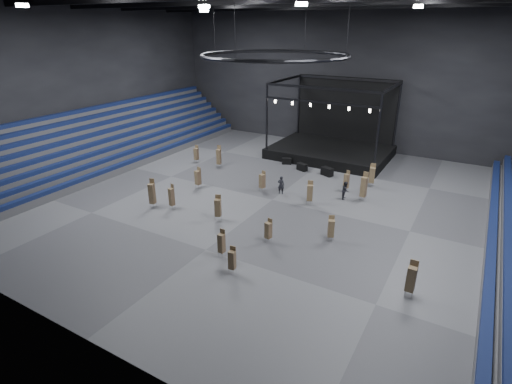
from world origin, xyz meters
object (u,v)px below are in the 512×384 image
Objects in this scene: chair_stack_12 at (218,207)px; crew_member at (345,190)px; stage at (333,144)px; chair_stack_4 at (172,196)px; chair_stack_2 at (372,175)px; chair_stack_8 at (232,259)px; man_center at (281,185)px; chair_stack_14 at (198,177)px; flight_case_left at (287,161)px; chair_stack_9 at (196,154)px; chair_stack_7 at (310,192)px; chair_stack_10 at (268,230)px; flight_case_mid at (302,167)px; chair_stack_11 at (364,186)px; chair_stack_1 at (346,181)px; chair_stack_5 at (152,193)px; chair_stack_15 at (222,243)px; chair_stack_0 at (411,278)px; chair_stack_3 at (262,181)px; chair_stack_6 at (219,156)px; flight_case_right at (327,172)px; chair_stack_13 at (331,228)px.

chair_stack_12 is 12.50m from crew_member.
stage is 23.50m from chair_stack_4.
chair_stack_2 is 20.37m from chair_stack_8.
chair_stack_8 is at bearing 90.74° from man_center.
chair_stack_8 is 0.90× the size of chair_stack_14.
chair_stack_9 is (-9.61, -4.92, 0.75)m from flight_case_left.
chair_stack_9 is at bearing 145.44° from chair_stack_7.
man_center is at bearing 124.57° from chair_stack_10.
chair_stack_10 is (4.38, -16.19, 0.63)m from flight_case_mid.
chair_stack_2 is at bearing 100.52° from chair_stack_11.
chair_stack_1 is 0.98× the size of chair_stack_14.
chair_stack_4 is 0.86× the size of chair_stack_5.
chair_stack_4 reaches higher than chair_stack_15.
chair_stack_15 is at bearing -14.98° from chair_stack_4.
chair_stack_0 reaches higher than man_center.
chair_stack_7 reaches higher than crew_member.
chair_stack_4 reaches higher than crew_member.
chair_stack_3 is at bearing 65.70° from chair_stack_12.
chair_stack_7 is at bearing 28.19° from chair_stack_12.
chair_stack_6 is at bearing 116.68° from chair_stack_4.
chair_stack_7 is 12.77m from chair_stack_8.
stage is 14.99m from chair_stack_3.
chair_stack_9 is (-16.37, 17.23, 0.08)m from chair_stack_8.
chair_stack_0 reaches higher than chair_stack_4.
chair_stack_11 reaches higher than chair_stack_10.
chair_stack_11 is at bearing -41.49° from flight_case_right.
stage is at bearing 119.07° from chair_stack_2.
crew_member is (15.64, -1.55, -0.44)m from chair_stack_6.
flight_case_left is 0.51× the size of chair_stack_1.
chair_stack_1 is 1.04× the size of chair_stack_13.
chair_stack_4 is at bearing -106.48° from chair_stack_3.
chair_stack_3 is at bearing 69.04° from chair_stack_4.
chair_stack_4 is at bearing 161.69° from chair_stack_13.
chair_stack_1 is at bearing -138.46° from chair_stack_2.
chair_stack_15 is 12.48m from man_center.
chair_stack_12 is 9.57m from chair_stack_13.
chair_stack_14 is at bearing -56.90° from chair_stack_9.
chair_stack_4 is at bearing -101.86° from flight_case_left.
chair_stack_7 is at bearing -61.97° from flight_case_mid.
flight_case_mid is 19.81m from chair_stack_15.
chair_stack_14 is (-15.07, -9.15, -0.12)m from chair_stack_2.
chair_stack_11 is (8.38, -4.88, 1.03)m from flight_case_mid.
chair_stack_4 is at bearing -66.60° from chair_stack_14.
chair_stack_13 is 15.74m from chair_stack_14.
chair_stack_11 reaches higher than chair_stack_8.
crew_member is (5.85, 1.92, -0.03)m from man_center.
chair_stack_12 is at bearing -95.14° from stage.
chair_stack_15 is at bearing -75.64° from chair_stack_12.
flight_case_right is at bearing 90.22° from chair_stack_15.
chair_stack_2 is 1.25× the size of chair_stack_10.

